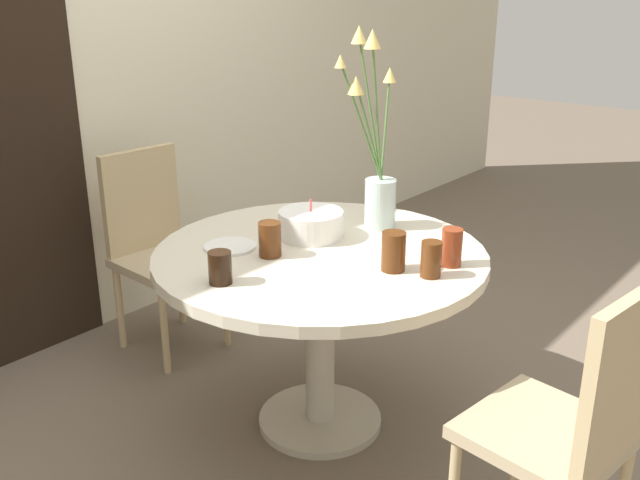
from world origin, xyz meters
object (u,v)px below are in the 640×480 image
object	(u,v)px
drink_glass_0	(394,251)
birthday_cake	(311,224)
drink_glass_4	(452,247)
drink_glass_1	(431,259)
drink_glass_3	(270,239)
drink_glass_2	(220,268)
flower_vase	(377,168)
chair_far_back	(157,240)
chair_right_flank	(576,419)
side_plate	(230,247)

from	to	relation	value
drink_glass_0	birthday_cake	bearing A→B (deg)	79.67
drink_glass_0	drink_glass_4	distance (m)	0.20
drink_glass_1	drink_glass_3	xyz separation A→B (m)	(-0.19, 0.52, 0.00)
drink_glass_2	drink_glass_3	world-z (taller)	drink_glass_3
flower_vase	drink_glass_4	size ratio (longest dim) A/B	5.81
birthday_cake	drink_glass_4	world-z (taller)	birthday_cake
drink_glass_0	drink_glass_1	world-z (taller)	drink_glass_0
drink_glass_1	drink_glass_4	xyz separation A→B (m)	(0.12, -0.00, 0.01)
chair_far_back	chair_right_flank	world-z (taller)	same
chair_right_flank	birthday_cake	distance (m)	1.15
birthday_cake	drink_glass_2	size ratio (longest dim) A/B	2.30
chair_far_back	drink_glass_3	size ratio (longest dim) A/B	7.42
drink_glass_3	drink_glass_1	bearing A→B (deg)	-69.44
drink_glass_2	chair_right_flank	bearing A→B (deg)	-74.35
flower_vase	drink_glass_0	world-z (taller)	flower_vase
drink_glass_1	drink_glass_3	world-z (taller)	drink_glass_3
drink_glass_3	drink_glass_4	world-z (taller)	drink_glass_4
flower_vase	drink_glass_0	distance (m)	0.46
chair_far_back	chair_right_flank	xyz separation A→B (m)	(-0.18, -1.97, 0.00)
chair_far_back	birthday_cake	world-z (taller)	chair_far_back
chair_right_flank	drink_glass_3	size ratio (longest dim) A/B	7.42
side_plate	drink_glass_2	size ratio (longest dim) A/B	1.78
chair_right_flank	drink_glass_3	bearing A→B (deg)	-81.59
chair_right_flank	birthday_cake	bearing A→B (deg)	-93.87
chair_far_back	drink_glass_0	bearing A→B (deg)	-88.61
birthday_cake	drink_glass_1	xyz separation A→B (m)	(-0.04, -0.54, 0.01)
drink_glass_0	drink_glass_2	bearing A→B (deg)	140.39
drink_glass_4	drink_glass_1	bearing A→B (deg)	178.79
drink_glass_4	drink_glass_0	bearing A→B (deg)	141.60
side_plate	drink_glass_1	world-z (taller)	drink_glass_1
drink_glass_2	birthday_cake	bearing A→B (deg)	6.55
birthday_cake	drink_glass_2	xyz separation A→B (m)	(-0.51, -0.06, 0.00)
drink_glass_3	chair_far_back	bearing A→B (deg)	77.36
flower_vase	drink_glass_2	size ratio (longest dim) A/B	7.14
side_plate	drink_glass_4	xyz separation A→B (m)	(0.35, -0.68, 0.06)
chair_far_back	drink_glass_1	distance (m)	1.43
chair_right_flank	drink_glass_3	xyz separation A→B (m)	(-0.02, 1.08, 0.26)
side_plate	drink_glass_2	bearing A→B (deg)	-139.16
chair_far_back	drink_glass_4	xyz separation A→B (m)	(0.12, -1.41, 0.27)
drink_glass_1	drink_glass_2	world-z (taller)	drink_glass_1
chair_right_flank	side_plate	bearing A→B (deg)	-80.22
drink_glass_0	chair_far_back	bearing A→B (deg)	88.37
chair_far_back	chair_right_flank	size ratio (longest dim) A/B	1.00
drink_glass_0	drink_glass_3	distance (m)	0.43
flower_vase	drink_glass_3	distance (m)	0.51
chair_far_back	drink_glass_3	world-z (taller)	chair_far_back
birthday_cake	side_plate	distance (m)	0.31
birthday_cake	drink_glass_3	xyz separation A→B (m)	(-0.24, -0.02, 0.01)
flower_vase	side_plate	size ratio (longest dim) A/B	4.02
side_plate	drink_glass_0	xyz separation A→B (m)	(0.20, -0.56, 0.06)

